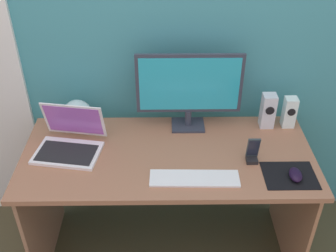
{
  "coord_description": "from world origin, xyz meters",
  "views": [
    {
      "loc": [
        -0.02,
        -1.62,
        2.06
      ],
      "look_at": [
        0.0,
        -0.02,
        0.94
      ],
      "focal_mm": 43.72,
      "sensor_mm": 36.0,
      "label": 1
    }
  ],
  "objects_px": {
    "speaker_near_monitor": "(268,111)",
    "fishbowl": "(77,114)",
    "speaker_right": "(289,112)",
    "laptop": "(70,142)",
    "keyboard_external": "(194,178)",
    "monitor": "(189,88)",
    "mouse": "(296,175)",
    "phone_in_dock": "(252,153)"
  },
  "relations": [
    {
      "from": "monitor",
      "to": "phone_in_dock",
      "type": "bearing_deg",
      "value": -45.35
    },
    {
      "from": "speaker_near_monitor",
      "to": "phone_in_dock",
      "type": "distance_m",
      "value": 0.34
    },
    {
      "from": "speaker_near_monitor",
      "to": "laptop",
      "type": "relative_size",
      "value": 0.54
    },
    {
      "from": "mouse",
      "to": "phone_in_dock",
      "type": "distance_m",
      "value": 0.22
    },
    {
      "from": "laptop",
      "to": "fishbowl",
      "type": "distance_m",
      "value": 0.21
    },
    {
      "from": "fishbowl",
      "to": "phone_in_dock",
      "type": "relative_size",
      "value": 1.17
    },
    {
      "from": "mouse",
      "to": "monitor",
      "type": "bearing_deg",
      "value": 142.71
    },
    {
      "from": "speaker_near_monitor",
      "to": "phone_in_dock",
      "type": "height_order",
      "value": "speaker_near_monitor"
    },
    {
      "from": "keyboard_external",
      "to": "fishbowl",
      "type": "bearing_deg",
      "value": 145.45
    },
    {
      "from": "speaker_right",
      "to": "mouse",
      "type": "bearing_deg",
      "value": -99.23
    },
    {
      "from": "fishbowl",
      "to": "phone_in_dock",
      "type": "height_order",
      "value": "fishbowl"
    },
    {
      "from": "fishbowl",
      "to": "phone_in_dock",
      "type": "xyz_separation_m",
      "value": [
        0.91,
        -0.31,
        -0.03
      ]
    },
    {
      "from": "phone_in_dock",
      "to": "mouse",
      "type": "bearing_deg",
      "value": -35.35
    },
    {
      "from": "fishbowl",
      "to": "phone_in_dock",
      "type": "distance_m",
      "value": 0.96
    },
    {
      "from": "speaker_right",
      "to": "mouse",
      "type": "xyz_separation_m",
      "value": [
        -0.07,
        -0.43,
        -0.07
      ]
    },
    {
      "from": "fishbowl",
      "to": "keyboard_external",
      "type": "bearing_deg",
      "value": -35.79
    },
    {
      "from": "speaker_near_monitor",
      "to": "fishbowl",
      "type": "distance_m",
      "value": 1.04
    },
    {
      "from": "mouse",
      "to": "speaker_right",
      "type": "bearing_deg",
      "value": 85.41
    },
    {
      "from": "phone_in_dock",
      "to": "monitor",
      "type": "bearing_deg",
      "value": 134.65
    },
    {
      "from": "speaker_right",
      "to": "laptop",
      "type": "height_order",
      "value": "laptop"
    },
    {
      "from": "laptop",
      "to": "phone_in_dock",
      "type": "relative_size",
      "value": 2.61
    },
    {
      "from": "laptop",
      "to": "fishbowl",
      "type": "relative_size",
      "value": 2.22
    },
    {
      "from": "speaker_right",
      "to": "mouse",
      "type": "distance_m",
      "value": 0.44
    },
    {
      "from": "speaker_right",
      "to": "speaker_near_monitor",
      "type": "xyz_separation_m",
      "value": [
        -0.12,
        0.0,
        0.01
      ]
    },
    {
      "from": "laptop",
      "to": "keyboard_external",
      "type": "height_order",
      "value": "laptop"
    },
    {
      "from": "speaker_right",
      "to": "laptop",
      "type": "bearing_deg",
      "value": -170.48
    },
    {
      "from": "laptop",
      "to": "phone_in_dock",
      "type": "bearing_deg",
      "value": -6.71
    },
    {
      "from": "speaker_right",
      "to": "speaker_near_monitor",
      "type": "relative_size",
      "value": 0.89
    },
    {
      "from": "speaker_near_monitor",
      "to": "fishbowl",
      "type": "relative_size",
      "value": 1.21
    },
    {
      "from": "keyboard_external",
      "to": "monitor",
      "type": "bearing_deg",
      "value": 92.29
    },
    {
      "from": "speaker_right",
      "to": "laptop",
      "type": "xyz_separation_m",
      "value": [
        -1.17,
        -0.2,
        -0.04
      ]
    },
    {
      "from": "speaker_near_monitor",
      "to": "keyboard_external",
      "type": "distance_m",
      "value": 0.62
    },
    {
      "from": "fishbowl",
      "to": "keyboard_external",
      "type": "distance_m",
      "value": 0.76
    },
    {
      "from": "laptop",
      "to": "mouse",
      "type": "xyz_separation_m",
      "value": [
        1.1,
        -0.24,
        -0.03
      ]
    },
    {
      "from": "speaker_right",
      "to": "speaker_near_monitor",
      "type": "height_order",
      "value": "speaker_near_monitor"
    },
    {
      "from": "fishbowl",
      "to": "mouse",
      "type": "height_order",
      "value": "fishbowl"
    },
    {
      "from": "laptop",
      "to": "fishbowl",
      "type": "bearing_deg",
      "value": 87.57
    },
    {
      "from": "monitor",
      "to": "keyboard_external",
      "type": "xyz_separation_m",
      "value": [
        0.01,
        -0.44,
        -0.24
      ]
    },
    {
      "from": "monitor",
      "to": "phone_in_dock",
      "type": "height_order",
      "value": "monitor"
    },
    {
      "from": "speaker_right",
      "to": "mouse",
      "type": "height_order",
      "value": "speaker_right"
    },
    {
      "from": "keyboard_external",
      "to": "speaker_right",
      "type": "bearing_deg",
      "value": 39.84
    },
    {
      "from": "speaker_right",
      "to": "keyboard_external",
      "type": "relative_size",
      "value": 0.42
    }
  ]
}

